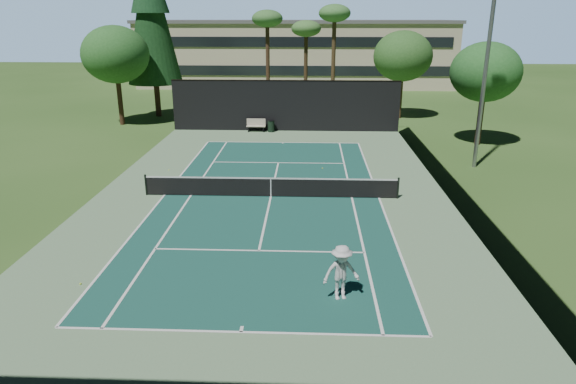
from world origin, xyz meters
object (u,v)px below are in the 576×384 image
Objects in this scene: tennis_ball_c at (322,168)px; trash_bin at (271,126)px; tennis_ball_d at (169,170)px; player at (341,273)px; tennis_ball_b at (241,192)px; park_bench at (256,125)px; tennis_ball_a at (80,284)px; tennis_net at (271,186)px.

trash_bin is (-3.87, 10.36, 0.44)m from tennis_ball_c.
tennis_ball_d is (-9.18, -0.72, -0.01)m from tennis_ball_c.
tennis_ball_c is 9.21m from tennis_ball_d.
player is 11.46m from tennis_ball_b.
park_bench reaches higher than trash_bin.
park_bench reaches higher than tennis_ball_b.
player is 15.06m from tennis_ball_c.
tennis_ball_d is 12.29m from trash_bin.
tennis_ball_c is at bearing -64.07° from park_bench.
park_bench is at bearing 92.68° from tennis_ball_b.
park_bench is (3.53, 24.94, 0.51)m from tennis_ball_a.
tennis_ball_d is at bearing 145.18° from tennis_net.
player is at bearing -56.60° from tennis_ball_d.
tennis_ball_c is at bearing 62.18° from tennis_net.
park_bench is (-5.32, 25.46, -0.39)m from player.
tennis_net is 10.29m from player.
player reaches higher than tennis_net.
tennis_net is at bearing 57.84° from tennis_ball_a.
tennis_ball_c is at bearing 77.55° from player.
tennis_ball_c is (8.60, 14.51, 0.00)m from tennis_ball_a.
tennis_net is at bearing -81.53° from park_bench.
tennis_ball_a is at bearing -113.10° from tennis_ball_b.
trash_bin is at bearing 79.23° from tennis_ball_a.
tennis_ball_d is (-6.44, 4.48, -0.53)m from tennis_net.
tennis_ball_a is 13.80m from tennis_ball_d.
tennis_ball_c is 11.07m from trash_bin.
tennis_ball_c is 11.61m from park_bench.
park_bench is 1.20m from trash_bin.
player is at bearing -73.06° from tennis_net.
tennis_ball_a reaches higher than tennis_ball_b.
tennis_ball_c is 1.25× the size of tennis_ball_d.
player is 1.98× the size of trash_bin.
tennis_ball_a is at bearing -100.77° from trash_bin.
tennis_ball_d is 0.07× the size of trash_bin.
tennis_ball_a is (-8.85, 0.52, -0.90)m from player.
trash_bin is (-1.13, 15.56, -0.08)m from tennis_net.
player reaches higher than trash_bin.
player is 8.91m from tennis_ball_a.
tennis_net is at bearing -20.58° from tennis_ball_b.
trash_bin is (1.20, -0.07, -0.07)m from park_bench.
tennis_ball_c is at bearing -69.52° from trash_bin.
tennis_net is 6.89× the size of player.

